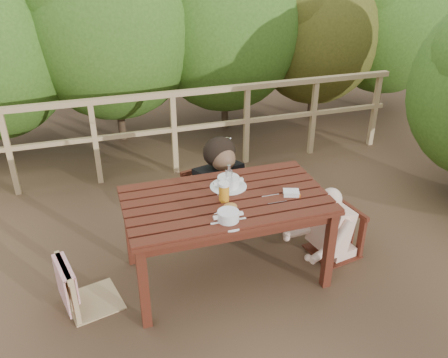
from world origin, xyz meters
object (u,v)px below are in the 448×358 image
object	(u,v)px
table	(226,238)
soup_near	(228,217)
chair_left	(87,261)
bread_roll	(230,207)
chair_far	(211,177)
soup_far	(228,183)
diner_right	(342,198)
woman	(210,153)
beer_glass	(224,192)
butter_tub	(291,194)
bottle	(229,179)
chair_right	(337,215)

from	to	relation	value
table	soup_near	xyz separation A→B (m)	(-0.08, -0.31, 0.42)
chair_left	bread_roll	bearing A→B (deg)	-111.24
soup_near	bread_roll	size ratio (longest dim) A/B	2.38
chair_left	soup_near	bearing A→B (deg)	-119.00
chair_far	soup_far	bearing A→B (deg)	-108.81
diner_right	bread_roll	distance (m)	1.11
woman	beer_glass	distance (m)	0.97
woman	butter_tub	size ratio (longest dim) A/B	11.39
butter_tub	bottle	bearing A→B (deg)	175.29
diner_right	soup_far	xyz separation A→B (m)	(-0.98, 0.17, 0.23)
chair_far	bread_roll	distance (m)	1.14
chair_left	soup_far	xyz separation A→B (m)	(1.18, 0.19, 0.38)
chair_far	bread_roll	size ratio (longest dim) A/B	8.06
chair_far	soup_near	bearing A→B (deg)	-114.35
table	diner_right	xyz separation A→B (m)	(1.05, -0.01, 0.20)
chair_far	soup_near	world-z (taller)	chair_far
soup_far	bottle	size ratio (longest dim) A/B	1.20
bread_roll	bottle	distance (m)	0.28
table	woman	world-z (taller)	woman
chair_left	soup_near	size ratio (longest dim) A/B	3.07
table	chair_left	world-z (taller)	chair_left
chair_left	butter_tub	bearing A→B (deg)	-106.57
woman	bread_roll	size ratio (longest dim) A/B	12.59
soup_near	beer_glass	size ratio (longest dim) A/B	1.63
table	beer_glass	size ratio (longest dim) A/B	9.75
chair_right	bottle	bearing A→B (deg)	-105.52
beer_glass	chair_left	bearing A→B (deg)	179.75
table	bottle	world-z (taller)	bottle
soup_near	beer_glass	xyz separation A→B (m)	(0.06, 0.28, 0.04)
soup_far	butter_tub	distance (m)	0.52
bottle	woman	bearing A→B (deg)	84.71
table	butter_tub	world-z (taller)	butter_tub
woman	diner_right	size ratio (longest dim) A/B	1.25
beer_glass	butter_tub	xyz separation A→B (m)	(0.53, -0.09, -0.06)
woman	chair_far	bearing A→B (deg)	75.46
soup_near	bread_roll	bearing A→B (deg)	66.97
beer_glass	bread_roll	bearing A→B (deg)	-89.44
table	chair_left	distance (m)	1.11
beer_glass	bottle	distance (m)	0.14
chair_left	beer_glass	bearing A→B (deg)	-103.51
chair_right	bottle	world-z (taller)	bottle
chair_right	butter_tub	distance (m)	0.64
woman	soup_near	bearing A→B (deg)	65.80
soup_near	beer_glass	world-z (taller)	beer_glass
bottle	chair_far	bearing A→B (deg)	84.58
chair_left	bottle	distance (m)	1.25
woman	bottle	world-z (taller)	woman
diner_right	chair_far	bearing A→B (deg)	35.28
table	butter_tub	size ratio (longest dim) A/B	12.82
diner_right	bottle	distance (m)	1.05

